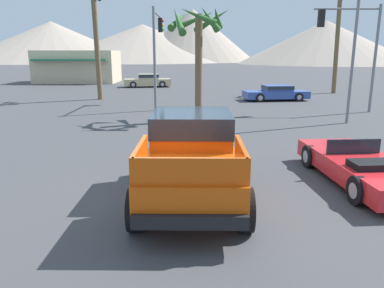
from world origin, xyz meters
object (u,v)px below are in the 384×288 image
object	(u,v)px
parked_car_blue	(276,93)
street_lamp_post	(358,13)
traffic_light_crosswalk	(157,39)
palm_tree_short	(340,6)
parked_car_tan	(148,80)
palm_tree_leaning	(95,11)
orange_pickup_truck	(192,153)
palm_tree_tall	(198,33)
red_convertible_car	(362,167)
traffic_light_main	(352,38)

from	to	relation	value
parked_car_blue	street_lamp_post	xyz separation A→B (m)	(1.63, -8.84, 4.52)
parked_car_blue	traffic_light_crosswalk	xyz separation A→B (m)	(-8.08, -3.22, 3.57)
palm_tree_short	parked_car_tan	bearing A→B (deg)	161.60
palm_tree_short	palm_tree_leaning	bearing A→B (deg)	-165.94
traffic_light_crosswalk	street_lamp_post	distance (m)	11.26
orange_pickup_truck	palm_tree_tall	xyz separation A→B (m)	(0.17, 10.54, 3.15)
red_convertible_car	palm_tree_leaning	xyz separation A→B (m)	(-11.38, 17.83, 5.69)
palm_tree_leaning	traffic_light_crosswalk	bearing A→B (deg)	-37.93
traffic_light_crosswalk	parked_car_tan	bearing A→B (deg)	10.09
parked_car_blue	palm_tree_short	bearing A→B (deg)	-57.00
orange_pickup_truck	parked_car_tan	distance (m)	29.38
parked_car_tan	palm_tree_short	distance (m)	18.37
street_lamp_post	palm_tree_short	bearing A→B (deg)	73.13
palm_tree_tall	traffic_light_crosswalk	bearing A→B (deg)	117.42
red_convertible_car	parked_car_blue	distance (m)	17.49
palm_tree_leaning	parked_car_tan	bearing A→B (deg)	77.70
orange_pickup_truck	parked_car_tan	bearing A→B (deg)	99.18
orange_pickup_truck	traffic_light_crosswalk	size ratio (longest dim) A/B	0.82
palm_tree_leaning	red_convertible_car	bearing A→B (deg)	-57.45
street_lamp_post	palm_tree_leaning	world-z (taller)	street_lamp_post
orange_pickup_truck	palm_tree_leaning	bearing A→B (deg)	110.05
orange_pickup_truck	street_lamp_post	size ratio (longest dim) A/B	0.56
traffic_light_main	traffic_light_crosswalk	size ratio (longest dim) A/B	1.01
traffic_light_main	palm_tree_leaning	world-z (taller)	palm_tree_leaning
parked_car_blue	traffic_light_crosswalk	distance (m)	9.41
parked_car_blue	palm_tree_leaning	bearing A→B (deg)	80.42
red_convertible_car	palm_tree_short	xyz separation A→B (m)	(7.19, 22.48, 6.54)
parked_car_blue	street_lamp_post	world-z (taller)	street_lamp_post
parked_car_tan	palm_tree_tall	bearing A→B (deg)	-174.83
red_convertible_car	palm_tree_short	distance (m)	24.49
red_convertible_car	palm_tree_tall	world-z (taller)	palm_tree_tall
traffic_light_crosswalk	parked_car_blue	bearing A→B (deg)	-68.27
red_convertible_car	street_lamp_post	size ratio (longest dim) A/B	0.55
street_lamp_post	palm_tree_leaning	size ratio (longest dim) A/B	1.05
traffic_light_main	palm_tree_short	size ratio (longest dim) A/B	0.63
traffic_light_main	palm_tree_short	world-z (taller)	palm_tree_short
traffic_light_main	palm_tree_short	xyz separation A→B (m)	(2.92, 10.34, 2.86)
parked_car_blue	red_convertible_car	bearing A→B (deg)	167.79
palm_tree_tall	palm_tree_short	distance (m)	17.56
traffic_light_main	street_lamp_post	distance (m)	3.90
red_convertible_car	traffic_light_main	size ratio (longest dim) A/B	0.80
red_convertible_car	parked_car_tan	size ratio (longest dim) A/B	0.99
street_lamp_post	parked_car_tan	bearing A→B (deg)	122.17
orange_pickup_truck	palm_tree_tall	world-z (taller)	palm_tree_tall
palm_tree_short	parked_car_blue	bearing A→B (deg)	-139.20
parked_car_tan	palm_tree_short	bearing A→B (deg)	-118.10
parked_car_tan	street_lamp_post	size ratio (longest dim) A/B	0.56
traffic_light_main	palm_tree_short	bearing A→B (deg)	-105.75
orange_pickup_truck	palm_tree_leaning	world-z (taller)	palm_tree_leaning
traffic_light_crosswalk	red_convertible_car	bearing A→B (deg)	-154.63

